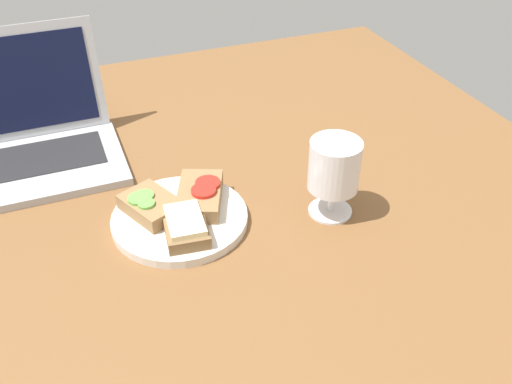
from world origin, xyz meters
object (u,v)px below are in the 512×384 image
at_px(sandwich_with_tomato, 200,195).
at_px(laptop, 16,139).
at_px(sandwich_with_cucumber, 151,205).
at_px(wine_glass, 334,168).
at_px(sandwich_with_cheese, 185,226).
at_px(plate, 180,219).

relative_size(sandwich_with_tomato, laptop, 0.38).
height_order(sandwich_with_cucumber, wine_glass, wine_glass).
xyz_separation_m(sandwich_with_cheese, sandwich_with_tomato, (0.04, 0.07, 0.00)).
distance_m(sandwich_with_tomato, wine_glass, 0.22).
relative_size(sandwich_with_cucumber, sandwich_with_tomato, 0.86).
height_order(sandwich_with_tomato, laptop, laptop).
distance_m(wine_glass, laptop, 0.58).
xyz_separation_m(sandwich_with_cucumber, wine_glass, (0.28, -0.09, 0.06)).
relative_size(plate, sandwich_with_tomato, 1.62).
bearing_deg(plate, laptop, 128.51).
height_order(sandwich_with_cheese, laptop, laptop).
height_order(sandwich_with_cheese, sandwich_with_tomato, sandwich_with_tomato).
relative_size(sandwich_with_cheese, sandwich_with_tomato, 0.77).
bearing_deg(sandwich_with_tomato, wine_glass, -23.26).
xyz_separation_m(sandwich_with_cucumber, sandwich_with_tomato, (0.08, -0.00, 0.00)).
relative_size(sandwich_with_cucumber, laptop, 0.33).
distance_m(plate, sandwich_with_tomato, 0.05).
xyz_separation_m(sandwich_with_cheese, wine_glass, (0.24, -0.02, 0.06)).
distance_m(sandwich_with_cucumber, laptop, 0.32).
xyz_separation_m(plate, sandwich_with_cucumber, (-0.04, 0.02, 0.02)).
bearing_deg(sandwich_with_cucumber, wine_glass, -17.67).
relative_size(sandwich_with_cheese, laptop, 0.29).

